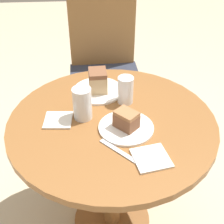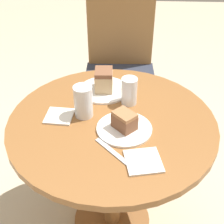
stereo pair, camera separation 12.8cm
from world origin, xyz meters
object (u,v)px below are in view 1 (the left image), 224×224
Objects in this scene: plate_far at (98,91)px; cake_slice_far at (98,81)px; cake_slice_near at (126,119)px; chair at (104,67)px; plate_near at (126,128)px; glass_water at (125,91)px; glass_lemonade at (82,105)px.

plate_far is 0.06m from cake_slice_far.
plate_far is 0.31m from cake_slice_near.
chair is at bearing 92.63° from cake_slice_near.
plate_near is 0.20m from glass_water.
cake_slice_near is 0.79× the size of glass_lemonade.
chair reaches higher than glass_water.
glass_water reaches higher than cake_slice_far.
plate_far is 1.69× the size of glass_lemonade.
glass_water is (0.06, -0.72, 0.26)m from chair.
plate_far is at bearing -97.32° from chair.
glass_water reaches higher than cake_slice_near.
chair reaches higher than plate_near.
glass_lemonade reaches higher than cake_slice_near.
plate_far is at bearing 0.00° from cake_slice_far.
chair reaches higher than plate_far.
plate_near is 0.31m from cake_slice_far.
glass_lemonade is 1.12× the size of glass_water.
plate_far is 2.15× the size of cake_slice_near.
glass_lemonade is 0.22m from glass_water.
plate_near is 2.03× the size of cake_slice_near.
glass_lemonade is (-0.17, 0.09, 0.01)m from cake_slice_near.
glass_water is (0.02, 0.19, 0.01)m from cake_slice_near.
glass_water is (0.19, 0.10, -0.00)m from glass_lemonade.
chair is 0.87m from glass_lemonade.
plate_near is 0.20m from glass_lemonade.
glass_water reaches higher than plate_far.
chair is at bearing 94.68° from glass_water.
glass_lemonade is at bearing -151.72° from glass_water.
plate_near is 0.94× the size of plate_far.
chair is 0.93m from plate_near.
cake_slice_near is at bearing -89.14° from chair.
glass_lemonade reaches higher than plate_far.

